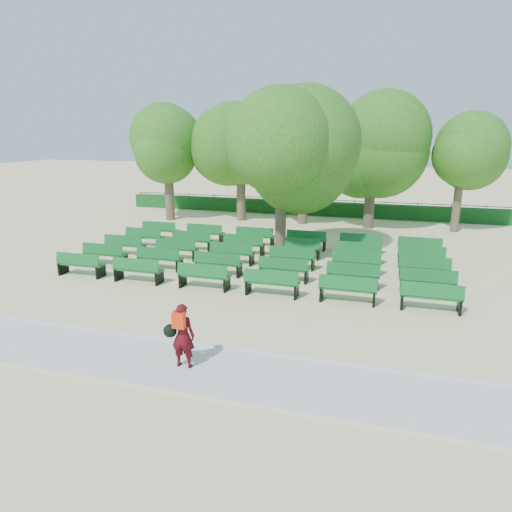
% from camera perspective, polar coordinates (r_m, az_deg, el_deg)
% --- Properties ---
extents(ground, '(120.00, 120.00, 0.00)m').
position_cam_1_polar(ground, '(18.09, -0.96, -2.41)').
color(ground, beige).
extents(paving, '(30.00, 2.20, 0.06)m').
position_cam_1_polar(paving, '(11.76, -11.87, -12.89)').
color(paving, silver).
rests_on(paving, ground).
extents(curb, '(30.00, 0.12, 0.10)m').
position_cam_1_polar(curb, '(12.66, -9.43, -10.52)').
color(curb, silver).
rests_on(curb, ground).
extents(hedge, '(26.00, 0.70, 0.90)m').
position_cam_1_polar(hedge, '(31.30, 6.62, 5.97)').
color(hedge, '#144E1B').
rests_on(hedge, ground).
extents(fence, '(26.00, 0.10, 1.02)m').
position_cam_1_polar(fence, '(31.76, 6.72, 5.28)').
color(fence, black).
rests_on(fence, ground).
extents(tree_line, '(21.80, 6.80, 7.04)m').
position_cam_1_polar(tree_line, '(27.51, 5.18, 3.75)').
color(tree_line, '#32731E').
rests_on(tree_line, ground).
extents(bench_array, '(1.90, 0.60, 1.19)m').
position_cam_1_polar(bench_array, '(19.32, 0.77, -0.94)').
color(bench_array, '#116326').
rests_on(bench_array, ground).
extents(tree_among, '(4.85, 4.85, 6.92)m').
position_cam_1_polar(tree_among, '(19.90, 3.22, 13.03)').
color(tree_among, brown).
rests_on(tree_among, ground).
extents(person, '(0.76, 0.46, 1.61)m').
position_cam_1_polar(person, '(11.06, -9.28, -9.66)').
color(person, '#4B0A12').
rests_on(person, ground).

